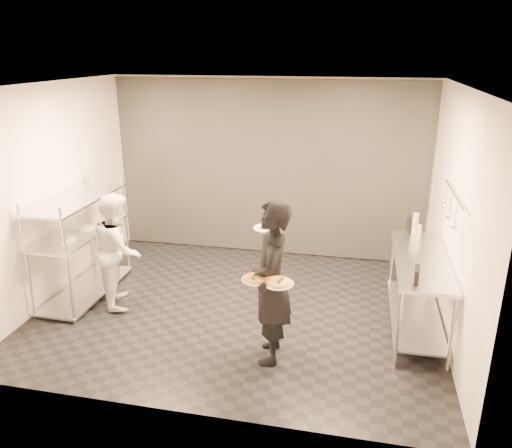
% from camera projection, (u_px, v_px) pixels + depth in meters
% --- Properties ---
extents(room_shell, '(5.00, 4.00, 2.80)m').
position_uv_depth(room_shell, '(257.00, 182.00, 7.08)').
color(room_shell, black).
rests_on(room_shell, ground).
extents(pass_rack, '(0.60, 1.60, 1.50)m').
position_uv_depth(pass_rack, '(81.00, 241.00, 6.63)').
color(pass_rack, silver).
rests_on(pass_rack, ground).
extents(prep_counter, '(0.60, 1.80, 0.92)m').
position_uv_depth(prep_counter, '(419.00, 281.00, 5.83)').
color(prep_counter, silver).
rests_on(prep_counter, ground).
extents(utensil_rail, '(0.07, 1.20, 0.31)m').
position_uv_depth(utensil_rail, '(451.00, 207.00, 5.47)').
color(utensil_rail, silver).
rests_on(utensil_rail, room_shell).
extents(waiter, '(0.50, 0.70, 1.79)m').
position_uv_depth(waiter, '(271.00, 283.00, 5.17)').
color(waiter, black).
rests_on(waiter, ground).
extents(chef, '(0.81, 0.89, 1.50)m').
position_uv_depth(chef, '(118.00, 250.00, 6.40)').
color(chef, silver).
rests_on(chef, ground).
extents(pizza_plate_near, '(0.29, 0.29, 0.05)m').
position_uv_depth(pizza_plate_near, '(256.00, 278.00, 4.93)').
color(pizza_plate_near, silver).
rests_on(pizza_plate_near, waiter).
extents(pizza_plate_far, '(0.30, 0.30, 0.05)m').
position_uv_depth(pizza_plate_far, '(278.00, 282.00, 4.87)').
color(pizza_plate_far, silver).
rests_on(pizza_plate_far, waiter).
extents(salad_plate, '(0.28, 0.28, 0.07)m').
position_uv_depth(salad_plate, '(267.00, 226.00, 5.29)').
color(salad_plate, silver).
rests_on(salad_plate, waiter).
extents(pos_monitor, '(0.07, 0.23, 0.16)m').
position_uv_depth(pos_monitor, '(417.00, 275.00, 5.10)').
color(pos_monitor, black).
rests_on(pos_monitor, prep_counter).
extents(bottle_green, '(0.08, 0.08, 0.27)m').
position_uv_depth(bottle_green, '(415.00, 224.00, 6.42)').
color(bottle_green, gray).
rests_on(bottle_green, prep_counter).
extents(bottle_clear, '(0.05, 0.05, 0.17)m').
position_uv_depth(bottle_clear, '(419.00, 232.00, 6.28)').
color(bottle_clear, gray).
rests_on(bottle_clear, prep_counter).
extents(bottle_dark, '(0.06, 0.06, 0.21)m').
position_uv_depth(bottle_dark, '(409.00, 225.00, 6.45)').
color(bottle_dark, black).
rests_on(bottle_dark, prep_counter).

